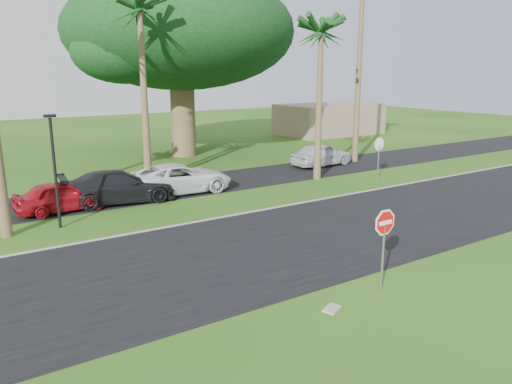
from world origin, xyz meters
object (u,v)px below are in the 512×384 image
at_px(car_pickup, 321,155).
at_px(car_minivan, 180,179).
at_px(car_red, 63,196).
at_px(stop_sign_far, 379,150).
at_px(car_dark, 119,187).
at_px(stop_sign_near, 384,233).

bearing_deg(car_pickup, car_minivan, 92.73).
relative_size(car_red, car_pickup, 0.92).
bearing_deg(stop_sign_far, car_pickup, -88.97).
bearing_deg(car_red, car_minivan, -90.29).
height_order(car_minivan, car_pickup, car_pickup).
height_order(stop_sign_far, car_dark, stop_sign_far).
xyz_separation_m(car_red, car_minivan, (5.99, 0.34, 0.06)).
height_order(stop_sign_far, car_minivan, stop_sign_far).
relative_size(stop_sign_near, car_minivan, 0.47).
bearing_deg(car_pickup, car_red, 90.82).
relative_size(car_red, car_minivan, 0.75).
relative_size(car_red, car_dark, 0.76).
relative_size(car_dark, car_minivan, 0.98).
height_order(stop_sign_near, car_red, stop_sign_near).
height_order(stop_sign_near, car_dark, stop_sign_near).
bearing_deg(car_dark, stop_sign_far, -94.81).
bearing_deg(stop_sign_near, car_red, 112.62).
relative_size(stop_sign_far, car_minivan, 0.47).
xyz_separation_m(stop_sign_far, car_dark, (-14.64, 3.04, -0.98)).
bearing_deg(stop_sign_far, stop_sign_near, 43.73).
relative_size(stop_sign_near, car_dark, 0.48).
relative_size(stop_sign_near, car_pickup, 0.58).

